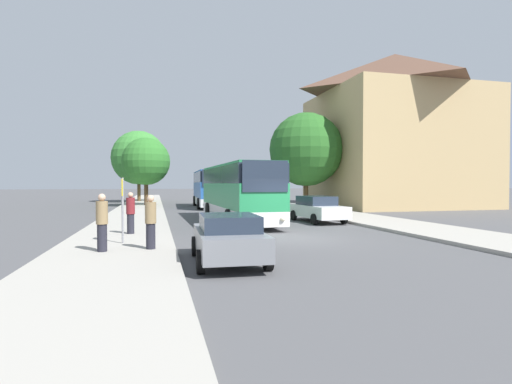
% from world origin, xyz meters
% --- Properties ---
extents(ground_plane, '(300.00, 300.00, 0.00)m').
position_xyz_m(ground_plane, '(0.00, 0.00, 0.00)').
color(ground_plane, '#4C4C4F').
rests_on(ground_plane, ground).
extents(sidewalk_left, '(4.00, 120.00, 0.15)m').
position_xyz_m(sidewalk_left, '(-7.00, 0.00, 0.07)').
color(sidewalk_left, '#A39E93').
rests_on(sidewalk_left, ground_plane).
extents(sidewalk_right, '(4.00, 120.00, 0.15)m').
position_xyz_m(sidewalk_right, '(7.00, 0.00, 0.07)').
color(sidewalk_right, '#A39E93').
rests_on(sidewalk_right, ground_plane).
extents(building_right_background, '(14.15, 13.13, 14.99)m').
position_xyz_m(building_right_background, '(17.22, 19.16, 7.50)').
color(building_right_background, tan).
rests_on(building_right_background, ground_plane).
extents(bus_front, '(2.87, 11.87, 3.37)m').
position_xyz_m(bus_front, '(-0.93, 7.58, 1.80)').
color(bus_front, silver).
rests_on(bus_front, ground_plane).
extents(bus_middle, '(2.98, 10.39, 3.46)m').
position_xyz_m(bus_middle, '(-0.65, 22.34, 1.84)').
color(bus_middle, silver).
rests_on(bus_middle, ground_plane).
extents(parked_car_left_curb, '(2.10, 4.16, 1.40)m').
position_xyz_m(parked_car_left_curb, '(-3.62, -4.40, 0.74)').
color(parked_car_left_curb, slate).
rests_on(parked_car_left_curb, ground_plane).
extents(parked_car_right_near, '(2.25, 4.78, 1.53)m').
position_xyz_m(parked_car_right_near, '(3.68, 6.35, 0.80)').
color(parked_car_right_near, silver).
rests_on(parked_car_right_near, ground_plane).
extents(bus_stop_sign, '(0.08, 0.45, 2.35)m').
position_xyz_m(bus_stop_sign, '(-6.80, -0.73, 1.62)').
color(bus_stop_sign, gray).
rests_on(bus_stop_sign, sidewalk_left).
extents(pedestrian_waiting_near, '(0.36, 0.36, 1.77)m').
position_xyz_m(pedestrian_waiting_near, '(-6.69, 2.04, 1.04)').
color(pedestrian_waiting_near, '#23232D').
rests_on(pedestrian_waiting_near, sidewalk_left).
extents(pedestrian_waiting_far, '(0.36, 0.36, 1.83)m').
position_xyz_m(pedestrian_waiting_far, '(-7.29, -2.39, 1.08)').
color(pedestrian_waiting_far, '#23232D').
rests_on(pedestrian_waiting_far, sidewalk_left).
extents(pedestrian_walking_back, '(0.36, 0.36, 1.76)m').
position_xyz_m(pedestrian_walking_back, '(-5.81, -2.25, 1.04)').
color(pedestrian_walking_back, '#23232D').
rests_on(pedestrian_walking_back, sidewalk_left).
extents(tree_left_near, '(6.48, 6.48, 8.48)m').
position_xyz_m(tree_left_near, '(-7.61, 34.56, 5.38)').
color(tree_left_near, '#513D23').
rests_on(tree_left_near, sidewalk_left).
extents(tree_left_far, '(4.69, 4.69, 6.66)m').
position_xyz_m(tree_left_far, '(-6.56, 25.15, 4.45)').
color(tree_left_far, '#47331E').
rests_on(tree_left_far, sidewalk_left).
extents(tree_right_near, '(6.63, 6.63, 8.52)m').
position_xyz_m(tree_right_near, '(7.57, 18.18, 5.35)').
color(tree_right_near, '#513D23').
rests_on(tree_right_near, sidewalk_right).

